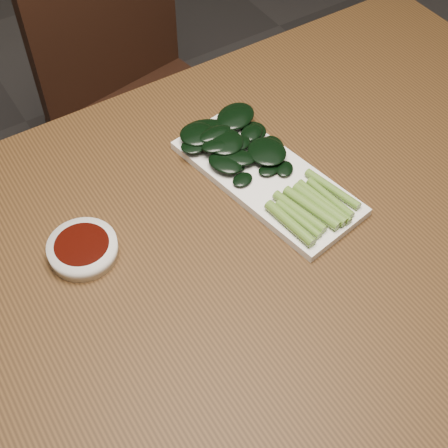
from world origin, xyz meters
TOP-DOWN VIEW (x-y plane):
  - ground at (0.00, 0.00)m, footprint 6.00×6.00m
  - table at (0.00, 0.00)m, footprint 1.40×0.80m
  - chair_far at (0.17, 0.68)m, footprint 0.47×0.47m
  - sauce_bowl at (-0.19, 0.10)m, footprint 0.10×0.10m
  - serving_plate at (0.12, 0.08)m, footprint 0.19×0.34m
  - gai_lan at (0.12, 0.12)m, footprint 0.18×0.33m

SIDE VIEW (x-z plane):
  - ground at x=0.00m, z-range 0.00..0.00m
  - chair_far at x=0.17m, z-range 0.04..0.93m
  - table at x=0.00m, z-range 0.30..1.05m
  - serving_plate at x=0.12m, z-range 0.75..0.76m
  - sauce_bowl at x=-0.19m, z-range 0.75..0.78m
  - gai_lan at x=0.12m, z-range 0.76..0.79m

